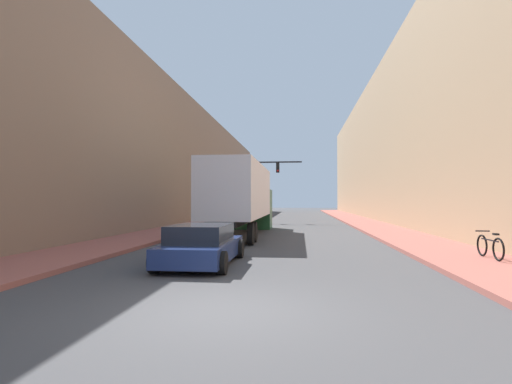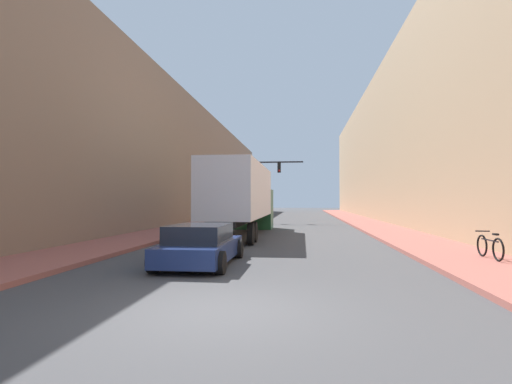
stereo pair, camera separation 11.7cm
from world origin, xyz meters
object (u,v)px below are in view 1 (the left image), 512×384
sedan_car (202,245)px  parked_bicycle (490,247)px  semi_truck (242,196)px  traffic_signal_gantry (248,178)px

sedan_car → parked_bicycle: bearing=8.1°
semi_truck → sedan_car: semi_truck is taller
semi_truck → sedan_car: size_ratio=2.88×
traffic_signal_gantry → parked_bicycle: size_ratio=3.64×
parked_bicycle → semi_truck: bearing=135.1°
sedan_car → parked_bicycle: 9.16m
semi_truck → traffic_signal_gantry: (-1.41, 13.49, 1.80)m
semi_truck → traffic_signal_gantry: bearing=96.0°
sedan_car → parked_bicycle: size_ratio=2.44×
sedan_car → parked_bicycle: sedan_car is taller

